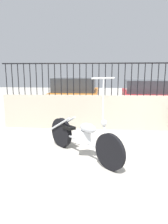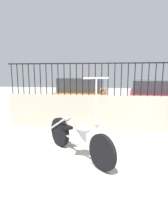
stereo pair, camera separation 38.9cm
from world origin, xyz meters
TOP-DOWN VIEW (x-y plane):
  - low_wall at (0.00, 2.43)m, footprint 9.59×0.18m
  - fence_railing at (-0.00, 2.43)m, footprint 9.59×0.04m
  - motorcycle_silver at (-2.30, 0.43)m, footprint 1.59×1.60m
  - car_orange at (-2.92, 5.01)m, footprint 1.82×4.12m
  - car_red at (-0.11, 4.76)m, footprint 2.00×4.02m

SIDE VIEW (x-z plane):
  - motorcycle_silver at x=-2.30m, z-range -0.39..1.19m
  - low_wall at x=0.00m, z-range 0.00..1.01m
  - car_red at x=-0.11m, z-range 0.01..1.40m
  - car_orange at x=-2.92m, z-range -0.01..1.46m
  - fence_railing at x=0.00m, z-range 1.15..2.08m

